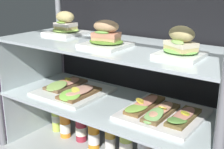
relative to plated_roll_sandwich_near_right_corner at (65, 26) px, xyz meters
name	(u,v)px	position (x,y,z in m)	size (l,w,h in m)	color
case_frame	(128,66)	(0.35, 0.08, -0.18)	(1.21, 0.52, 0.94)	gray
riser_lower_tier	(112,133)	(0.35, -0.06, -0.51)	(1.15, 0.45, 0.30)	silver
shelf_lower_glass	(112,104)	(0.35, -0.06, -0.35)	(1.16, 0.47, 0.01)	silver
riser_upper_tier	(112,76)	(0.35, -0.06, -0.20)	(1.15, 0.45, 0.28)	silver
shelf_upper_glass	(112,45)	(0.35, -0.06, -0.05)	(1.16, 0.47, 0.01)	silver
plated_roll_sandwich_near_right_corner	(65,26)	(0.00, 0.00, 0.00)	(0.19, 0.19, 0.12)	white
plated_roll_sandwich_mid_left	(106,37)	(0.37, -0.12, 0.00)	(0.19, 0.19, 0.12)	white
plated_roll_sandwich_far_right	(181,45)	(0.71, -0.10, 0.00)	(0.17, 0.17, 0.12)	white
open_sandwich_tray_near_left_corner	(72,90)	(0.10, -0.07, -0.32)	(0.34, 0.34, 0.06)	white
open_sandwich_tray_far_left	(162,112)	(0.62, -0.06, -0.32)	(0.34, 0.34, 0.07)	white
juice_bottle_front_fourth	(56,118)	(-0.11, 0.00, -0.57)	(0.06, 0.06, 0.20)	#BFDB52
juice_bottle_near_post	(65,124)	(-0.01, -0.03, -0.57)	(0.07, 0.07, 0.21)	orange
juice_bottle_back_center	(81,128)	(0.10, -0.01, -0.58)	(0.07, 0.07, 0.20)	#A12738
juice_bottle_back_left	(94,134)	(0.21, -0.03, -0.57)	(0.07, 0.07, 0.22)	orange
juice_bottle_front_left_end	(110,139)	(0.31, -0.02, -0.57)	(0.06, 0.06, 0.22)	gold
juice_bottle_front_right_end	(126,144)	(0.42, -0.03, -0.56)	(0.07, 0.07, 0.24)	#B7CE4D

